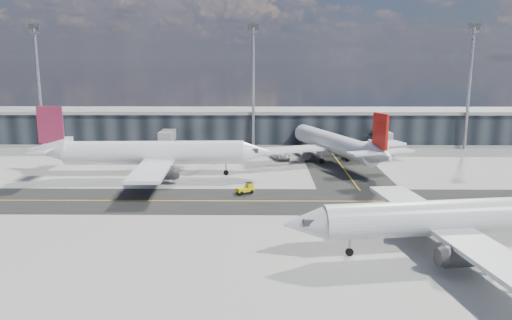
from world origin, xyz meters
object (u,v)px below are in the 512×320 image
at_px(airliner_af, 151,153).
at_px(service_van, 280,155).
at_px(airliner_redtail, 334,144).
at_px(baggage_tug, 246,188).
at_px(airliner_near, 458,217).

distance_m(airliner_af, service_van, 29.04).
xyz_separation_m(airliner_af, service_van, (24.24, 15.61, -3.41)).
xyz_separation_m(airliner_redtail, baggage_tug, (-17.45, -24.29, -3.09)).
bearing_deg(service_van, baggage_tug, -123.77).
distance_m(airliner_af, airliner_near, 55.22).
height_order(airliner_redtail, service_van, airliner_redtail).
relative_size(airliner_af, baggage_tug, 14.45).
relative_size(airliner_near, baggage_tug, 13.16).
xyz_separation_m(airliner_redtail, airliner_near, (6.83, -48.08, -0.07)).
relative_size(airliner_af, airliner_near, 1.10).
bearing_deg(airliner_redtail, airliner_af, 179.35).
bearing_deg(baggage_tug, airliner_near, 16.88).
distance_m(airliner_redtail, service_van, 11.87).
xyz_separation_m(baggage_tug, service_van, (6.49, 27.63, -0.02)).
height_order(baggage_tug, service_van, baggage_tug).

